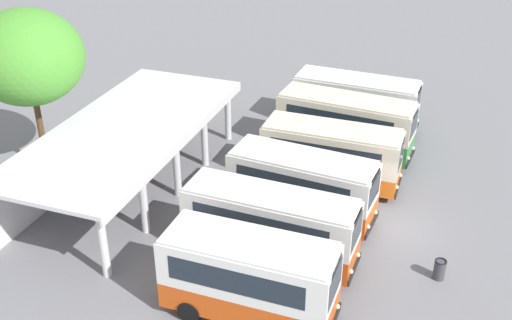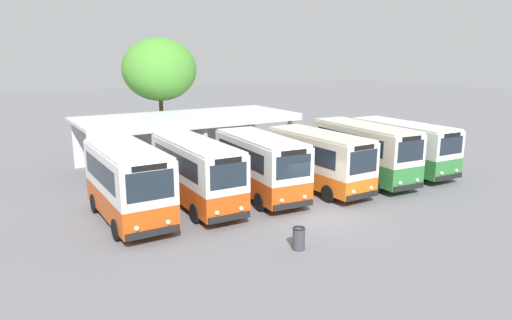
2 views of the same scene
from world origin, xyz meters
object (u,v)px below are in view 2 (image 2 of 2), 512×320
city_bus_far_end_green (402,145)px  city_bus_nearest_orange (128,181)px  city_bus_fifth_blue (363,150)px  city_bus_fourth_amber (318,158)px  city_bus_middle_cream (260,164)px  waiting_chair_second_from_end (196,156)px  waiting_chair_end_by_column (186,158)px  waiting_chair_fourth_seat (215,154)px  litter_bin_apron (299,238)px  waiting_chair_middle_seat (205,155)px  city_bus_second_in_row (196,171)px

city_bus_far_end_green → city_bus_nearest_orange: bearing=179.0°
city_bus_fifth_blue → city_bus_fourth_amber: bearing=-179.0°
city_bus_middle_cream → waiting_chair_second_from_end: 8.84m
city_bus_nearest_orange → city_bus_far_end_green: city_bus_nearest_orange is taller
waiting_chair_end_by_column → waiting_chair_second_from_end: (0.73, 0.01, 0.00)m
waiting_chair_fourth_seat → litter_bin_apron: (-4.03, -15.30, -0.07)m
city_bus_fourth_amber → waiting_chair_middle_seat: 9.67m
city_bus_fourth_amber → waiting_chair_fourth_seat: (-1.82, 9.24, -1.26)m
waiting_chair_second_from_end → litter_bin_apron: 15.53m
waiting_chair_middle_seat → waiting_chair_fourth_seat: (0.73, -0.01, 0.00)m
city_bus_nearest_orange → city_bus_far_end_green: 17.48m
city_bus_second_in_row → waiting_chair_end_by_column: bearing=70.4°
city_bus_far_end_green → waiting_chair_fourth_seat: city_bus_far_end_green is taller
city_bus_fourth_amber → waiting_chair_fourth_seat: bearing=101.1°
city_bus_far_end_green → waiting_chair_second_from_end: bearing=138.7°
waiting_chair_end_by_column → waiting_chair_second_from_end: 0.73m
waiting_chair_second_from_end → litter_bin_apron: (-2.56, -15.32, -0.07)m
city_bus_middle_cream → waiting_chair_end_by_column: size_ratio=8.11×
waiting_chair_middle_seat → waiting_chair_end_by_column: bearing=-179.9°
waiting_chair_middle_seat → city_bus_nearest_orange: bearing=-132.3°
city_bus_second_in_row → city_bus_middle_cream: bearing=-6.1°
city_bus_second_in_row → waiting_chair_fourth_seat: 9.90m
city_bus_fourth_amber → waiting_chair_second_from_end: (-3.29, 9.26, -1.26)m
city_bus_second_in_row → city_bus_far_end_green: bearing=-2.8°
city_bus_middle_cream → city_bus_far_end_green: (10.49, -0.30, -0.03)m
city_bus_fifth_blue → waiting_chair_end_by_column: bearing=129.3°
city_bus_second_in_row → city_bus_far_end_green: size_ratio=1.00×
waiting_chair_end_by_column → city_bus_middle_cream: bearing=-86.6°
city_bus_fourth_amber → city_bus_far_end_green: (6.99, 0.21, -0.00)m
city_bus_nearest_orange → waiting_chair_end_by_column: 10.94m
city_bus_middle_cream → city_bus_fourth_amber: city_bus_middle_cream is taller
waiting_chair_middle_seat → waiting_chair_fourth_seat: 0.73m
city_bus_middle_cream → waiting_chair_fourth_seat: size_ratio=8.11×
city_bus_nearest_orange → city_bus_fourth_amber: bearing=-2.8°
city_bus_middle_cream → waiting_chair_second_from_end: size_ratio=8.11×
city_bus_second_in_row → city_bus_fourth_amber: city_bus_second_in_row is taller
city_bus_second_in_row → waiting_chair_fourth_seat: city_bus_second_in_row is taller
city_bus_fourth_amber → city_bus_far_end_green: city_bus_fourth_amber is taller
city_bus_second_in_row → waiting_chair_end_by_column: 8.96m
city_bus_nearest_orange → city_bus_second_in_row: (3.49, 0.37, -0.06)m
city_bus_fifth_blue → city_bus_far_end_green: (3.50, 0.15, -0.09)m
waiting_chair_end_by_column → city_bus_far_end_green: bearing=-39.4°
city_bus_fourth_amber → waiting_chair_end_by_column: city_bus_fourth_amber is taller
city_bus_fourth_amber → waiting_chair_end_by_column: size_ratio=8.20×
city_bus_nearest_orange → city_bus_fourth_amber: 10.50m
city_bus_second_in_row → litter_bin_apron: 7.17m
litter_bin_apron → waiting_chair_end_by_column: bearing=83.2°
waiting_chair_second_from_end → waiting_chair_middle_seat: bearing=-0.9°
city_bus_fifth_blue → litter_bin_apron: (-9.34, -6.12, -1.41)m
city_bus_far_end_green → waiting_chair_fourth_seat: (-8.81, 9.02, -1.25)m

